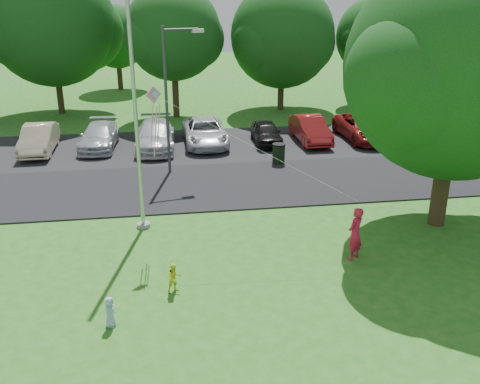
{
  "coord_description": "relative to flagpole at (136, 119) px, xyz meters",
  "views": [
    {
      "loc": [
        -2.6,
        -13.63,
        8.54
      ],
      "look_at": [
        0.03,
        4.0,
        1.6
      ],
      "focal_mm": 40.0,
      "sensor_mm": 36.0,
      "label": 1
    }
  ],
  "objects": [
    {
      "name": "tree_row",
      "position": [
        5.09,
        19.23,
        1.55
      ],
      "size": [
        64.35,
        11.94,
        10.88
      ],
      "color": "#332316",
      "rests_on": "ground"
    },
    {
      "name": "kite",
      "position": [
        0.87,
        -1.37,
        0.54
      ],
      "size": [
        6.55,
        2.51,
        3.45
      ],
      "rotation": [
        0.0,
        0.0,
        0.5
      ],
      "color": "pink",
      "rests_on": "ground"
    },
    {
      "name": "flagpole",
      "position": [
        0.0,
        0.0,
        0.0
      ],
      "size": [
        0.5,
        0.5,
        10.0
      ],
      "color": "#B7BABF",
      "rests_on": "ground"
    },
    {
      "name": "parking_strip",
      "position": [
        3.5,
        10.5,
        -4.14
      ],
      "size": [
        42.0,
        7.0,
        0.06
      ],
      "primitive_type": "cube",
      "color": "black",
      "rests_on": "ground"
    },
    {
      "name": "child_yellow",
      "position": [
        1.01,
        -4.74,
        -3.7
      ],
      "size": [
        0.55,
        0.49,
        0.93
      ],
      "primitive_type": "imported",
      "rotation": [
        0.0,
        0.0,
        0.37
      ],
      "color": "yellow",
      "rests_on": "ground"
    },
    {
      "name": "big_tree",
      "position": [
        10.95,
        -1.41,
        1.57
      ],
      "size": [
        8.65,
        7.84,
        9.83
      ],
      "rotation": [
        0.0,
        0.0,
        -0.26
      ],
      "color": "#332316",
      "rests_on": "ground"
    },
    {
      "name": "child_blue",
      "position": [
        -0.74,
        -6.21,
        -3.73
      ],
      "size": [
        0.36,
        0.48,
        0.87
      ],
      "primitive_type": "imported",
      "rotation": [
        0.0,
        0.0,
        1.35
      ],
      "color": "#93B5E2",
      "rests_on": "ground"
    },
    {
      "name": "woman",
      "position": [
        6.97,
        -3.55,
        -3.25
      ],
      "size": [
        0.79,
        0.76,
        1.83
      ],
      "primitive_type": "imported",
      "rotation": [
        0.0,
        0.0,
        3.84
      ],
      "color": "red",
      "rests_on": "ground"
    },
    {
      "name": "park_road",
      "position": [
        3.5,
        4.0,
        -4.14
      ],
      "size": [
        60.0,
        6.0,
        0.06
      ],
      "primitive_type": "cube",
      "color": "black",
      "rests_on": "ground"
    },
    {
      "name": "street_lamp",
      "position": [
        1.42,
        6.15,
        -0.05
      ],
      "size": [
        1.91,
        0.57,
        6.84
      ],
      "rotation": [
        0.0,
        0.0,
        0.2
      ],
      "color": "#3F3F44",
      "rests_on": "ground"
    },
    {
      "name": "trash_can",
      "position": [
        6.66,
        6.68,
        -3.63
      ],
      "size": [
        0.67,
        0.67,
        1.06
      ],
      "rotation": [
        0.0,
        0.0,
        0.34
      ],
      "color": "black",
      "rests_on": "ground"
    },
    {
      "name": "ground",
      "position": [
        3.5,
        -5.0,
        -4.17
      ],
      "size": [
        120.0,
        120.0,
        0.0
      ],
      "primitive_type": "plane",
      "color": "#276A1B",
      "rests_on": "ground"
    },
    {
      "name": "parked_cars",
      "position": [
        3.71,
        10.43,
        -3.4
      ],
      "size": [
        20.26,
        5.57,
        1.47
      ],
      "color": "#C6B793",
      "rests_on": "ground"
    },
    {
      "name": "horizon_trees",
      "position": [
        7.56,
        28.88,
        0.14
      ],
      "size": [
        77.46,
        7.2,
        7.02
      ],
      "color": "#332316",
      "rests_on": "ground"
    }
  ]
}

